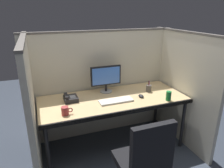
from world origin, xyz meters
TOP-DOWN VIEW (x-y plane):
  - ground_plane at (0.00, 0.00)m, footprint 8.00×8.00m
  - cubicle_partition_rear at (0.00, 0.74)m, footprint 2.21×0.06m
  - cubicle_partition_left at (-0.99, 0.20)m, footprint 0.06×1.41m
  - cubicle_partition_right at (0.99, 0.20)m, footprint 0.06×1.41m
  - desk at (0.00, 0.29)m, footprint 1.90×0.80m
  - monitor_center at (-0.02, 0.55)m, footprint 0.43×0.17m
  - keyboard_main at (-0.01, 0.19)m, footprint 0.43×0.15m
  - computer_mouse at (0.36, 0.20)m, footprint 0.06×0.10m
  - desk_phone at (-0.54, 0.41)m, footprint 0.17×0.19m
  - soda_can at (0.63, -0.01)m, footprint 0.07×0.07m
  - coffee_mug at (-0.66, 0.06)m, footprint 0.13×0.08m
  - pen_cup at (0.55, 0.34)m, footprint 0.08×0.08m

SIDE VIEW (x-z plane):
  - ground_plane at x=0.00m, z-range 0.00..0.00m
  - desk at x=0.00m, z-range 0.32..1.06m
  - keyboard_main at x=-0.01m, z-range 0.74..0.76m
  - computer_mouse at x=0.36m, z-range 0.74..0.77m
  - desk_phone at x=-0.54m, z-range 0.73..0.82m
  - coffee_mug at x=-0.66m, z-range 0.74..0.84m
  - pen_cup at x=0.55m, z-range 0.71..0.87m
  - cubicle_partition_rear at x=0.00m, z-range 0.00..1.58m
  - cubicle_partition_left at x=-0.99m, z-range 0.00..1.58m
  - cubicle_partition_right at x=0.99m, z-range 0.00..1.58m
  - soda_can at x=0.63m, z-range 0.74..0.86m
  - monitor_center at x=-0.02m, z-range 0.77..1.14m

